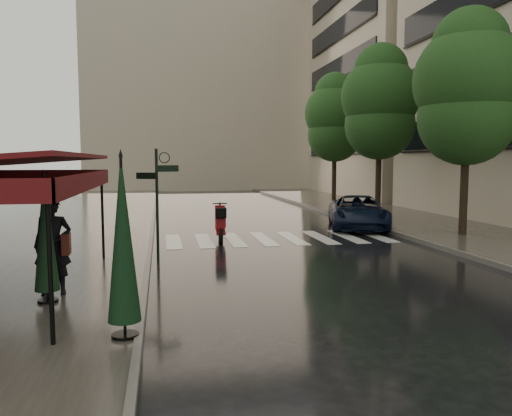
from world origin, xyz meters
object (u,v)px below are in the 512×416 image
object	(u,v)px
pedestrian_with_umbrella	(52,208)
parasol_front	(123,239)
scooter	(221,224)
parasol_back	(45,233)
parked_car	(358,212)

from	to	relation	value
pedestrian_with_umbrella	parasol_front	distance (m)	3.18
scooter	parasol_back	distance (m)	8.31
parked_car	scooter	bearing A→B (deg)	-141.79
pedestrian_with_umbrella	parasol_front	bearing A→B (deg)	-64.67
parked_car	parasol_front	world-z (taller)	parasol_front
scooter	parked_car	xyz separation A→B (m)	(5.96, 2.37, 0.08)
parked_car	parasol_front	bearing A→B (deg)	-109.38
pedestrian_with_umbrella	scooter	distance (m)	7.88
pedestrian_with_umbrella	scooter	size ratio (longest dim) A/B	1.35
pedestrian_with_umbrella	parasol_back	bearing A→B (deg)	-94.81
pedestrian_with_umbrella	parked_car	xyz separation A→B (m)	(10.05, 8.98, -1.18)
pedestrian_with_umbrella	parasol_back	xyz separation A→B (m)	(-0.01, -0.56, -0.41)
parasol_back	parasol_front	bearing A→B (deg)	-54.73
parasol_front	parasol_back	size ratio (longest dim) A/B	1.13
pedestrian_with_umbrella	parasol_front	size ratio (longest dim) A/B	0.94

